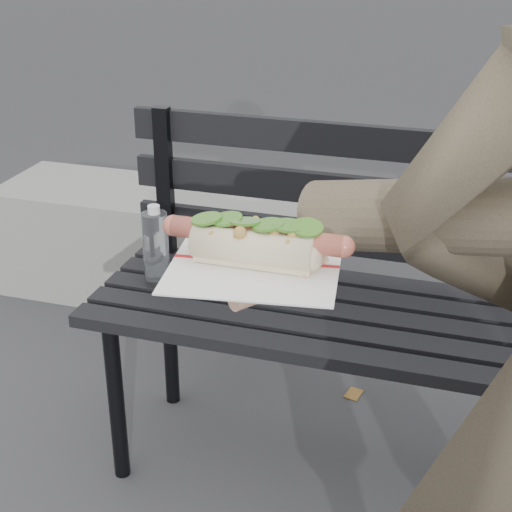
{
  "coord_description": "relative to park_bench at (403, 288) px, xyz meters",
  "views": [
    {
      "loc": [
        0.21,
        -0.73,
        1.38
      ],
      "look_at": [
        -0.03,
        0.03,
        1.0
      ],
      "focal_mm": 55.0,
      "sensor_mm": 36.0,
      "label": 1
    }
  ],
  "objects": [
    {
      "name": "park_bench",
      "position": [
        0.0,
        0.0,
        0.0
      ],
      "size": [
        1.5,
        0.44,
        0.88
      ],
      "color": "black",
      "rests_on": "ground"
    },
    {
      "name": "held_hotdog",
      "position": [
        0.12,
        -0.84,
        0.51
      ],
      "size": [
        0.64,
        0.31,
        0.2
      ],
      "color": "#423A2C"
    },
    {
      "name": "concrete_block",
      "position": [
        -0.94,
        0.73,
        -0.32
      ],
      "size": [
        1.2,
        0.4,
        0.4
      ],
      "primitive_type": "cube",
      "color": "slate",
      "rests_on": "ground"
    }
  ]
}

